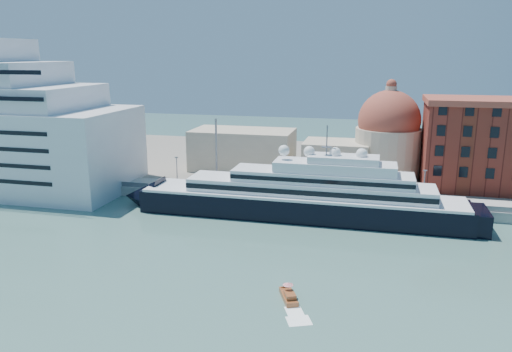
# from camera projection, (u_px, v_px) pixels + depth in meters

# --- Properties ---
(ground) EXTENTS (400.00, 400.00, 0.00)m
(ground) POSITION_uv_depth(u_px,v_px,m) (264.00, 254.00, 92.38)
(ground) COLOR #375F57
(ground) RESTS_ON ground
(quay) EXTENTS (180.00, 10.00, 2.50)m
(quay) POSITION_uv_depth(u_px,v_px,m) (295.00, 198.00, 124.13)
(quay) COLOR gray
(quay) RESTS_ON ground
(land) EXTENTS (260.00, 72.00, 2.00)m
(land) POSITION_uv_depth(u_px,v_px,m) (316.00, 164.00, 162.83)
(land) COLOR slate
(land) RESTS_ON ground
(quay_fence) EXTENTS (180.00, 0.10, 1.20)m
(quay_fence) POSITION_uv_depth(u_px,v_px,m) (292.00, 195.00, 119.44)
(quay_fence) COLOR slate
(quay_fence) RESTS_ON quay
(superyacht) EXTENTS (82.81, 11.48, 24.75)m
(superyacht) POSITION_uv_depth(u_px,v_px,m) (290.00, 198.00, 112.88)
(superyacht) COLOR black
(superyacht) RESTS_ON ground
(service_barge) EXTENTS (12.72, 6.47, 2.73)m
(service_barge) POSITION_uv_depth(u_px,v_px,m) (64.00, 197.00, 126.50)
(service_barge) COLOR white
(service_barge) RESTS_ON ground
(water_taxi) EXTENTS (3.86, 5.80, 2.62)m
(water_taxi) POSITION_uv_depth(u_px,v_px,m) (289.00, 296.00, 75.29)
(water_taxi) COLOR brown
(water_taxi) RESTS_ON ground
(warehouse) EXTENTS (43.00, 19.00, 23.25)m
(warehouse) POSITION_uv_depth(u_px,v_px,m) (511.00, 144.00, 125.99)
(warehouse) COLOR maroon
(warehouse) RESTS_ON land
(church) EXTENTS (66.00, 18.00, 25.50)m
(church) POSITION_uv_depth(u_px,v_px,m) (331.00, 144.00, 142.67)
(church) COLOR beige
(church) RESTS_ON land
(lamp_posts) EXTENTS (120.80, 2.40, 18.00)m
(lamp_posts) POSITION_uv_depth(u_px,v_px,m) (244.00, 163.00, 123.37)
(lamp_posts) COLOR slate
(lamp_posts) RESTS_ON quay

